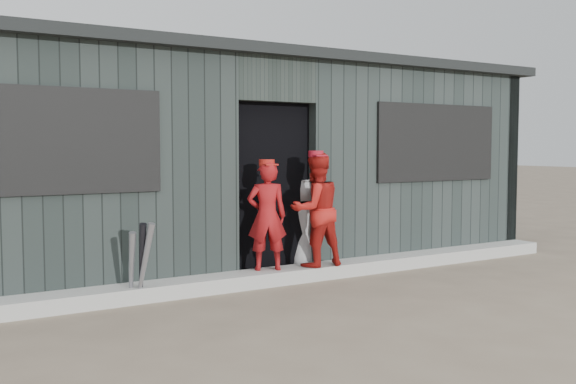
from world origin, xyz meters
TOP-DOWN VIEW (x-y plane):
  - ground at (0.00, 0.00)m, footprint 80.00×80.00m
  - curb at (0.00, 1.82)m, footprint 8.00×0.36m
  - bat_left at (-1.70, 1.61)m, footprint 0.17×0.30m
  - bat_mid at (-1.79, 1.70)m, footprint 0.11×0.27m
  - bat_right at (-1.71, 1.66)m, footprint 0.11×0.29m
  - player_red_left at (-0.24, 1.86)m, footprint 0.51×0.42m
  - player_red_right at (0.35, 1.77)m, footprint 0.63×0.50m
  - player_grey_back at (0.48, 2.24)m, footprint 0.62×0.48m
  - dugout at (0.00, 3.50)m, footprint 8.30×3.30m

SIDE VIEW (x-z plane):
  - ground at x=0.00m, z-range 0.00..0.00m
  - curb at x=0.00m, z-range 0.00..0.15m
  - bat_mid at x=-1.79m, z-range 0.00..0.71m
  - bat_right at x=-1.71m, z-range 0.00..0.79m
  - bat_left at x=-1.70m, z-range 0.00..0.79m
  - player_grey_back at x=0.48m, z-range 0.00..1.13m
  - player_red_left at x=-0.24m, z-range 0.15..1.33m
  - player_red_right at x=0.35m, z-range 0.15..1.43m
  - dugout at x=0.00m, z-range -0.02..2.60m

